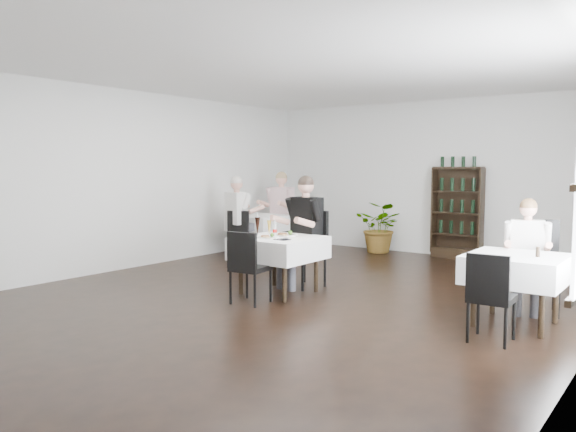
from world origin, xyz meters
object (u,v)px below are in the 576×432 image
object	(u,v)px
main_table	(279,248)
potted_tree	(381,227)
wine_shelf	(457,213)
diner_main	(302,223)

from	to	relation	value
main_table	potted_tree	size ratio (longest dim) A/B	1.01
wine_shelf	diner_main	bearing A→B (deg)	-103.38
main_table	diner_main	bearing A→B (deg)	89.80
main_table	potted_tree	distance (m)	4.15
diner_main	potted_tree	bearing A→B (deg)	99.14
potted_tree	wine_shelf	bearing A→B (deg)	7.95
wine_shelf	potted_tree	world-z (taller)	wine_shelf
main_table	wine_shelf	bearing A→B (deg)	78.22
diner_main	wine_shelf	bearing A→B (deg)	76.62
potted_tree	diner_main	distance (m)	3.64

